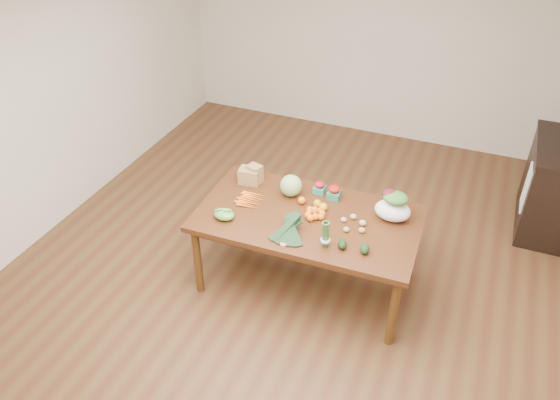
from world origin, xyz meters
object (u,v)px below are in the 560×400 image
at_px(dining_table, 307,250).
at_px(mandarin_cluster, 314,212).
at_px(kale_bunch, 288,230).
at_px(salad_bag, 393,207).
at_px(cabbage, 291,186).
at_px(cabinet, 552,187).
at_px(asparagus_bundle, 326,234).
at_px(paper_bag, 250,174).

height_order(dining_table, mandarin_cluster, mandarin_cluster).
relative_size(kale_bunch, salad_bag, 1.32).
bearing_deg(cabbage, dining_table, -43.81).
bearing_deg(mandarin_cluster, cabinet, 41.90).
bearing_deg(cabbage, salad_bag, -0.50).
height_order(dining_table, kale_bunch, kale_bunch).
distance_m(cabbage, kale_bunch, 0.62).
xyz_separation_m(kale_bunch, asparagus_bundle, (0.31, 0.02, 0.05)).
height_order(mandarin_cluster, asparagus_bundle, asparagus_bundle).
bearing_deg(salad_bag, kale_bunch, -140.96).
relative_size(cabbage, kale_bunch, 0.49).
relative_size(cabinet, mandarin_cluster, 5.67).
relative_size(mandarin_cluster, kale_bunch, 0.45).
bearing_deg(dining_table, mandarin_cluster, 14.64).
bearing_deg(cabinet, mandarin_cluster, -138.10).
distance_m(paper_bag, asparagus_bundle, 1.12).
relative_size(paper_bag, salad_bag, 0.83).
distance_m(cabinet, asparagus_bundle, 2.74).
bearing_deg(mandarin_cluster, cabbage, 142.58).
bearing_deg(salad_bag, cabinet, 48.86).
relative_size(mandarin_cluster, salad_bag, 0.59).
height_order(cabbage, salad_bag, salad_bag).
xyz_separation_m(mandarin_cluster, salad_bag, (0.61, 0.22, 0.07)).
bearing_deg(kale_bunch, paper_bag, 133.26).
distance_m(dining_table, kale_bunch, 0.57).
relative_size(cabinet, salad_bag, 3.37).
height_order(cabinet, kale_bunch, cabinet).
relative_size(cabbage, salad_bag, 0.65).
relative_size(dining_table, cabbage, 9.56).
bearing_deg(kale_bunch, salad_bag, 37.50).
height_order(kale_bunch, asparagus_bundle, asparagus_bundle).
bearing_deg(cabbage, mandarin_cluster, -37.42).
distance_m(dining_table, cabinet, 2.66).
xyz_separation_m(dining_table, salad_bag, (0.66, 0.23, 0.49)).
relative_size(dining_table, salad_bag, 6.20).
distance_m(asparagus_bundle, salad_bag, 0.69).
relative_size(paper_bag, kale_bunch, 0.63).
distance_m(cabinet, paper_bag, 3.07).
distance_m(dining_table, cabbage, 0.59).
bearing_deg(dining_table, kale_bunch, -100.23).
bearing_deg(dining_table, salad_bag, 18.03).
xyz_separation_m(dining_table, kale_bunch, (-0.05, -0.34, 0.45)).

